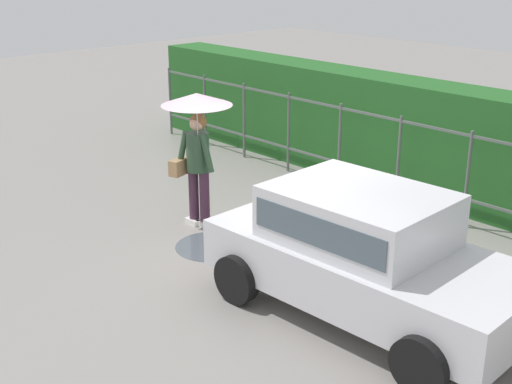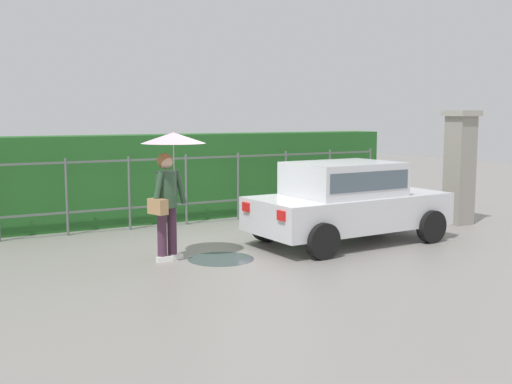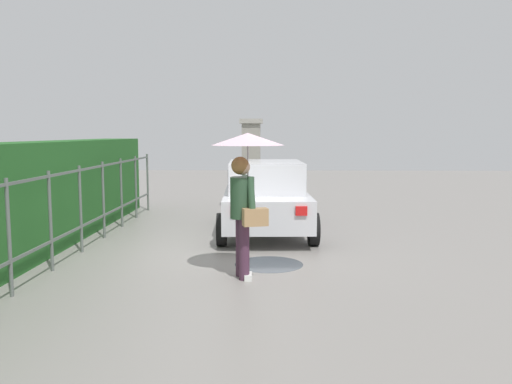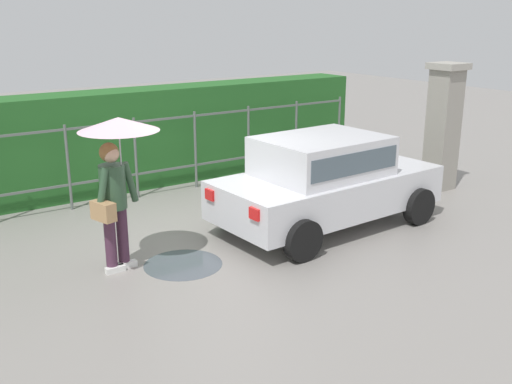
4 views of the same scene
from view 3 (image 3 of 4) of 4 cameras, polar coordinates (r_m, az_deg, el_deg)
ground_plane at (r=9.28m, az=-3.74°, el=-6.38°), size 40.00×40.00×0.00m
car at (r=10.75m, az=1.03°, el=-0.25°), size 3.80×2.00×1.48m
pedestrian at (r=7.38m, az=-1.11°, el=2.26°), size 1.03×1.03×2.05m
gate_pillar at (r=14.01m, az=-0.52°, el=3.09°), size 0.60×0.60×2.42m
fence_section at (r=8.93m, az=-19.83°, el=-1.86°), size 11.23×0.05×1.50m
hedge_row at (r=9.24m, az=-24.53°, el=-1.02°), size 12.18×0.90×1.90m
puddle_near at (r=8.34m, az=1.41°, el=-7.82°), size 1.08×1.08×0.00m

